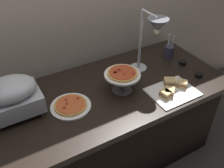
{
  "coord_description": "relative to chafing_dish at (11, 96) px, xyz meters",
  "views": [
    {
      "loc": [
        -0.68,
        -1.29,
        1.94
      ],
      "look_at": [
        0.05,
        0.0,
        0.81
      ],
      "focal_mm": 40.32,
      "sensor_mm": 36.0,
      "label": 1
    }
  ],
  "objects": [
    {
      "name": "sauce_cup_near",
      "position": [
        1.37,
        -0.3,
        -0.14
      ],
      "size": [
        0.06,
        0.06,
        0.03
      ],
      "color": "black",
      "rests_on": "buffet_table"
    },
    {
      "name": "pizza_plate_center",
      "position": [
        0.74,
        -0.14,
        -0.02
      ],
      "size": [
        0.26,
        0.26,
        0.17
      ],
      "color": "#595B60",
      "rests_on": "buffet_table"
    },
    {
      "name": "heat_lamp",
      "position": [
        1.02,
        -0.1,
        0.25
      ],
      "size": [
        0.15,
        0.33,
        0.52
      ],
      "color": "#B7BABF",
      "rests_on": "buffet_table"
    },
    {
      "name": "pizza_plate_front",
      "position": [
        0.34,
        -0.12,
        -0.14
      ],
      "size": [
        0.28,
        0.28,
        0.03
      ],
      "color": "white",
      "rests_on": "buffet_table"
    },
    {
      "name": "buffet_table",
      "position": [
        0.63,
        -0.09,
        -0.53
      ],
      "size": [
        1.9,
        0.84,
        0.76
      ],
      "color": "black",
      "rests_on": "ground_plane"
    },
    {
      "name": "chafing_dish",
      "position": [
        0.0,
        0.0,
        0.0
      ],
      "size": [
        0.35,
        0.27,
        0.27
      ],
      "color": "#B7BABF",
      "rests_on": "buffet_table"
    },
    {
      "name": "sauce_cup_far",
      "position": [
        1.39,
        -0.09,
        -0.14
      ],
      "size": [
        0.06,
        0.06,
        0.03
      ],
      "color": "black",
      "rests_on": "buffet_table"
    },
    {
      "name": "ground_plane",
      "position": [
        0.63,
        -0.09,
        -0.91
      ],
      "size": [
        8.0,
        8.0,
        0.0
      ],
      "primitive_type": "plane",
      "color": "#4C443D"
    },
    {
      "name": "back_wall",
      "position": [
        0.63,
        0.41,
        0.29
      ],
      "size": [
        4.4,
        0.04,
        2.4
      ],
      "primitive_type": "cube",
      "color": "#B7A893",
      "rests_on": "ground_plane"
    },
    {
      "name": "utensil_holder",
      "position": [
        1.35,
        0.06,
        -0.09
      ],
      "size": [
        0.08,
        0.08,
        0.22
      ],
      "color": "#383347",
      "rests_on": "buffet_table"
    },
    {
      "name": "sandwich_platter",
      "position": [
        1.05,
        -0.34,
        -0.13
      ],
      "size": [
        0.35,
        0.28,
        0.06
      ],
      "color": "white",
      "rests_on": "buffet_table"
    }
  ]
}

